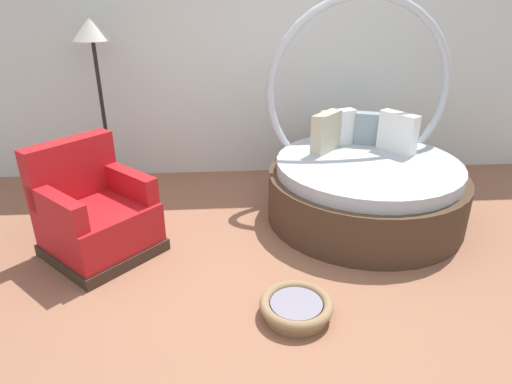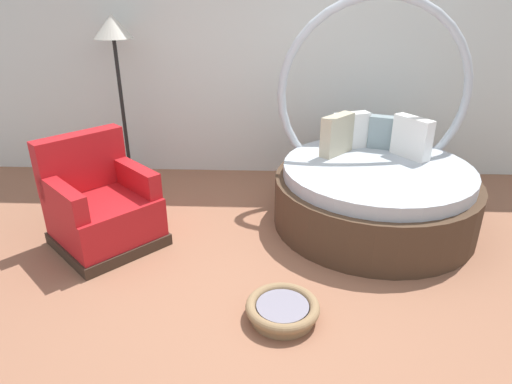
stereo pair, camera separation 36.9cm
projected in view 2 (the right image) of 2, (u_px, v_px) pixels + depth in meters
name	position (u px, v px, depth m)	size (l,w,h in m)	color
ground_plane	(266.00, 291.00, 3.42)	(8.00, 8.00, 0.02)	#936047
back_wall	(272.00, 52.00, 5.03)	(8.00, 0.12, 2.80)	silver
round_daybed	(374.00, 182.00, 4.26)	(1.86, 1.86, 2.05)	#473323
red_armchair	(101.00, 208.00, 3.92)	(1.13, 1.13, 0.94)	#38281E
pet_basket	(282.00, 310.00, 3.10)	(0.51, 0.51, 0.13)	#8E704C
floor_lamp	(114.00, 43.00, 4.68)	(0.40, 0.40, 1.82)	black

